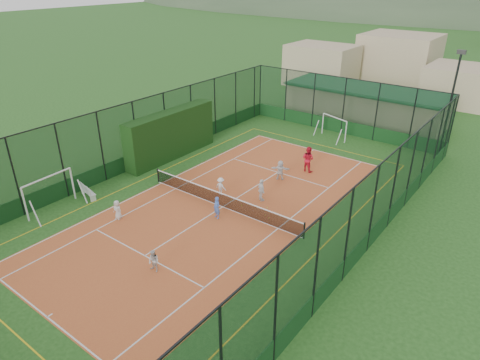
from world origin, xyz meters
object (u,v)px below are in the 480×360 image
object	(u,v)px
coach	(308,159)
child_near_right	(154,261)
white_bench	(88,191)
child_far_left	(221,186)
futsal_goal_near	(50,194)
floodlight_ne	(450,106)
child_near_left	(117,210)
child_far_right	(261,190)
child_near_mid	(217,208)
child_far_back	(280,170)
clubhouse	(365,104)
futsal_goal_far	(334,128)

from	to	relation	value
coach	child_near_right	bearing A→B (deg)	95.53
white_bench	child_far_left	xyz separation A→B (m)	(6.68, 5.48, 0.16)
white_bench	child_near_right	size ratio (longest dim) A/B	1.39
coach	futsal_goal_near	bearing A→B (deg)	62.40
floodlight_ne	child_near_right	xyz separation A→B (m)	(-7.26, -23.54, -3.52)
child_near_left	child_far_right	bearing A→B (deg)	47.05
white_bench	child_near_mid	distance (m)	8.90
floodlight_ne	child_far_back	xyz separation A→B (m)	(-7.87, -11.07, -3.40)
child_far_left	child_far_back	bearing A→B (deg)	-113.98
floodlight_ne	child_near_mid	world-z (taller)	floodlight_ne
white_bench	child_near_left	xyz separation A→B (m)	(3.72, -0.56, 0.15)
coach	child_far_left	bearing A→B (deg)	74.57
white_bench	child_near_right	distance (m)	9.52
clubhouse	child_far_left	bearing A→B (deg)	-93.09
clubhouse	futsal_goal_near	distance (m)	29.73
white_bench	futsal_goal_near	world-z (taller)	futsal_goal_near
floodlight_ne	child_far_back	bearing A→B (deg)	-125.43
floodlight_ne	clubhouse	size ratio (longest dim) A/B	0.54
futsal_goal_near	child_far_left	xyz separation A→B (m)	(7.10, 7.77, -0.47)
child_far_left	child_far_back	size ratio (longest dim) A/B	0.86
clubhouse	floodlight_ne	bearing A→B (deg)	-32.12
futsal_goal_near	child_far_right	size ratio (longest dim) A/B	2.27
white_bench	clubhouse	bearing A→B (deg)	85.93
futsal_goal_near	futsal_goal_far	bearing A→B (deg)	-24.32
floodlight_ne	child_near_left	xyz separation A→B (m)	(-12.68, -21.43, -3.51)
floodlight_ne	white_bench	world-z (taller)	floodlight_ne
child_far_back	child_near_mid	bearing A→B (deg)	61.96
child_near_mid	child_far_left	distance (m)	2.93
white_bench	child_far_right	xyz separation A→B (m)	(9.24, 6.43, 0.29)
floodlight_ne	futsal_goal_far	size ratio (longest dim) A/B	2.82
futsal_goal_far	coach	world-z (taller)	coach
child_far_right	coach	size ratio (longest dim) A/B	0.78
child_near_left	child_far_right	distance (m)	8.91
clubhouse	child_near_right	xyz separation A→B (m)	(1.34, -28.94, -0.97)
child_far_right	child_far_back	distance (m)	3.45
futsal_goal_far	child_near_mid	distance (m)	16.60
coach	floodlight_ne	bearing A→B (deg)	-122.50
futsal_goal_far	child_near_mid	world-z (taller)	futsal_goal_far
child_far_left	child_near_mid	bearing A→B (deg)	123.97
child_near_right	floodlight_ne	bearing A→B (deg)	71.32
floodlight_ne	child_near_right	bearing A→B (deg)	-107.14
child_far_right	child_far_back	world-z (taller)	child_far_right
child_far_back	coach	bearing A→B (deg)	-136.23
white_bench	child_far_left	bearing A→B (deg)	51.81
clubhouse	child_far_back	distance (m)	16.51
futsal_goal_near	coach	distance (m)	17.50
child_far_right	white_bench	bearing A→B (deg)	68.50
child_far_left	child_far_right	size ratio (longest dim) A/B	0.82
futsal_goal_far	child_near_right	xyz separation A→B (m)	(1.33, -22.33, -0.34)
floodlight_ne	clubhouse	xyz separation A→B (m)	(-8.60, 5.40, -2.55)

